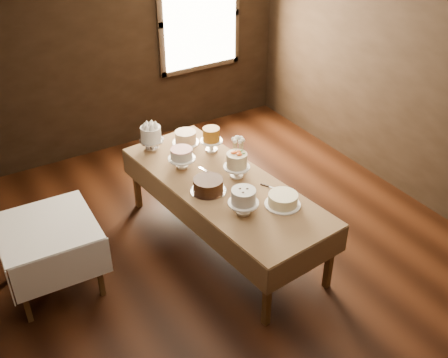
# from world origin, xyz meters

# --- Properties ---
(floor) EXTENTS (5.00, 6.00, 0.01)m
(floor) POSITION_xyz_m (0.00, 0.00, 0.00)
(floor) COLOR black
(floor) RESTS_ON ground
(wall_back) EXTENTS (5.00, 0.02, 2.80)m
(wall_back) POSITION_xyz_m (0.00, 3.00, 1.40)
(wall_back) COLOR black
(wall_back) RESTS_ON ground
(wall_right) EXTENTS (0.02, 6.00, 2.80)m
(wall_right) POSITION_xyz_m (2.50, 0.00, 1.40)
(wall_right) COLOR black
(wall_right) RESTS_ON ground
(window) EXTENTS (1.10, 0.05, 1.30)m
(window) POSITION_xyz_m (1.30, 2.94, 1.60)
(window) COLOR #FFEABF
(window) RESTS_ON wall_back
(display_table) EXTENTS (1.20, 2.54, 0.76)m
(display_table) POSITION_xyz_m (0.11, 0.39, 0.70)
(display_table) COLOR #492F16
(display_table) RESTS_ON ground
(side_table) EXTENTS (0.89, 0.89, 0.72)m
(side_table) POSITION_xyz_m (-1.60, 0.68, 0.64)
(side_table) COLOR #492F16
(side_table) RESTS_ON ground
(cake_meringue) EXTENTS (0.29, 0.29, 0.28)m
(cake_meringue) POSITION_xyz_m (-0.20, 1.40, 0.89)
(cake_meringue) COLOR silver
(cake_meringue) RESTS_ON display_table
(cake_speckled) EXTENTS (0.30, 0.30, 0.14)m
(cake_speckled) POSITION_xyz_m (0.18, 1.33, 0.83)
(cake_speckled) COLOR white
(cake_speckled) RESTS_ON display_table
(cake_lattice) EXTENTS (0.31, 0.31, 0.22)m
(cake_lattice) POSITION_xyz_m (-0.10, 0.89, 0.86)
(cake_lattice) COLOR white
(cake_lattice) RESTS_ON display_table
(cake_caramel) EXTENTS (0.25, 0.25, 0.29)m
(cake_caramel) POSITION_xyz_m (0.34, 1.03, 0.88)
(cake_caramel) COLOR white
(cake_caramel) RESTS_ON display_table
(cake_chocolate) EXTENTS (0.41, 0.41, 0.14)m
(cake_chocolate) POSITION_xyz_m (-0.09, 0.34, 0.83)
(cake_chocolate) COLOR silver
(cake_chocolate) RESTS_ON display_table
(cake_flowers) EXTENTS (0.29, 0.29, 0.28)m
(cake_flowers) POSITION_xyz_m (0.29, 0.43, 0.88)
(cake_flowers) COLOR white
(cake_flowers) RESTS_ON display_table
(cake_swirl) EXTENTS (0.32, 0.32, 0.26)m
(cake_swirl) POSITION_xyz_m (0.01, -0.13, 0.87)
(cake_swirl) COLOR white
(cake_swirl) RESTS_ON display_table
(cake_cream) EXTENTS (0.37, 0.37, 0.12)m
(cake_cream) POSITION_xyz_m (0.39, -0.22, 0.82)
(cake_cream) COLOR white
(cake_cream) RESTS_ON display_table
(cake_server_a) EXTENTS (0.19, 0.18, 0.01)m
(cake_server_a) POSITION_xyz_m (0.18, 0.06, 0.76)
(cake_server_a) COLOR silver
(cake_server_a) RESTS_ON display_table
(cake_server_b) EXTENTS (0.14, 0.22, 0.01)m
(cake_server_b) POSITION_xyz_m (0.50, 0.03, 0.76)
(cake_server_b) COLOR silver
(cake_server_b) RESTS_ON display_table
(cake_server_c) EXTENTS (0.07, 0.24, 0.01)m
(cake_server_c) POSITION_xyz_m (0.07, 0.71, 0.76)
(cake_server_c) COLOR silver
(cake_server_c) RESTS_ON display_table
(cake_server_d) EXTENTS (0.16, 0.21, 0.01)m
(cake_server_d) POSITION_xyz_m (0.38, 0.71, 0.76)
(cake_server_d) COLOR silver
(cake_server_d) RESTS_ON display_table
(flower_vase) EXTENTS (0.16, 0.16, 0.13)m
(flower_vase) POSITION_xyz_m (0.42, 0.61, 0.82)
(flower_vase) COLOR #2D2823
(flower_vase) RESTS_ON display_table
(flower_bouquet) EXTENTS (0.14, 0.14, 0.20)m
(flower_bouquet) POSITION_xyz_m (0.42, 0.61, 1.01)
(flower_bouquet) COLOR white
(flower_bouquet) RESTS_ON flower_vase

